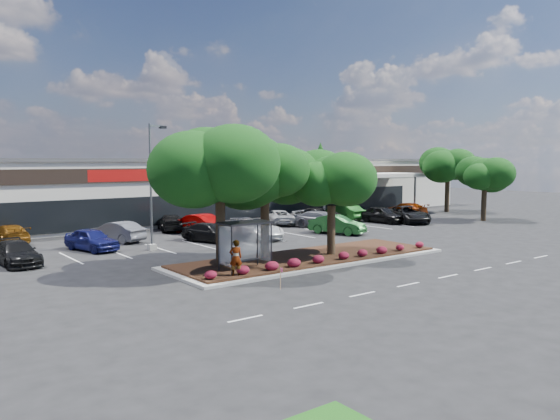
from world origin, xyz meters
TOP-DOWN VIEW (x-y plane):
  - ground at (0.00, 0.00)m, footprint 160.00×160.00m
  - retail_store at (0.06, 33.91)m, footprint 80.40×25.20m
  - landscape_island at (-2.00, 4.00)m, footprint 18.00×6.00m
  - lane_markings at (-0.14, 10.42)m, footprint 33.12×20.06m
  - shrub_row at (-2.00, 1.90)m, footprint 17.00×0.80m
  - bus_shelter at (-7.50, 2.95)m, footprint 2.75×1.55m
  - island_tree_west at (-8.00, 4.50)m, footprint 7.20×7.20m
  - island_tree_mid at (-4.50, 5.20)m, footprint 6.60×6.60m
  - island_tree_east at (-0.50, 3.70)m, footprint 5.80×5.80m
  - tree_east_near at (26.00, 10.00)m, footprint 5.60×5.60m
  - tree_east_far at (31.00, 18.00)m, footprint 6.40×6.40m
  - conifer_north_east at (34.00, 44.00)m, footprint 3.96×3.96m
  - person_waiting at (-8.66, 1.92)m, footprint 0.76×0.61m
  - light_pole at (-8.03, 13.37)m, footprint 1.43×0.68m
  - survey_stake at (-8.01, -1.00)m, footprint 0.08×0.14m
  - car_0 at (-16.66, 13.16)m, footprint 2.25×4.89m
  - car_1 at (-11.49, 15.57)m, footprint 2.91×4.76m
  - car_2 at (-3.07, 14.12)m, footprint 3.62×5.19m
  - car_3 at (0.74, 13.49)m, footprint 3.28×5.71m
  - car_4 at (0.51, 14.52)m, footprint 3.24×5.14m
  - car_5 at (7.44, 11.63)m, footprint 3.21×4.97m
  - car_6 at (9.15, 15.55)m, footprint 3.90×5.59m
  - car_7 at (16.49, 14.93)m, footprint 2.33×4.90m
  - car_8 at (18.58, 13.49)m, footprint 4.87×6.45m
  - car_9 at (-15.30, 22.39)m, footprint 2.37×4.95m
  - car_10 at (-8.73, 18.39)m, footprint 3.33×4.94m
  - car_11 at (-1.74, 18.91)m, footprint 2.77×5.28m
  - car_12 at (-2.61, 21.88)m, footprint 3.44×5.30m
  - car_13 at (7.48, 19.86)m, footprint 4.11×5.54m
  - car_15 at (10.31, 18.40)m, footprint 4.42×6.20m
  - car_16 at (15.35, 19.07)m, footprint 1.88×4.90m
  - car_17 at (23.36, 17.81)m, footprint 2.34×5.15m

SIDE VIEW (x-z plane):
  - ground at x=0.00m, z-range 0.00..0.00m
  - lane_markings at x=-0.14m, z-range 0.00..0.01m
  - landscape_island at x=-2.00m, z-range -0.01..0.25m
  - shrub_row at x=-2.00m, z-range 0.26..0.76m
  - survey_stake at x=-8.01m, z-range 0.15..1.17m
  - car_0 at x=-16.66m, z-range 0.00..1.39m
  - car_4 at x=0.51m, z-range 0.00..1.39m
  - car_9 at x=-15.30m, z-range 0.00..1.39m
  - car_2 at x=-3.07m, z-range 0.00..1.40m
  - car_13 at x=7.48m, z-range 0.00..1.40m
  - car_12 at x=-2.61m, z-range 0.00..1.43m
  - car_17 at x=23.36m, z-range 0.00..1.46m
  - car_3 at x=0.74m, z-range 0.00..1.50m
  - car_6 at x=9.15m, z-range 0.00..1.50m
  - car_1 at x=-11.49m, z-range 0.00..1.51m
  - car_10 at x=-8.73m, z-range 0.00..1.54m
  - car_5 at x=7.44m, z-range 0.00..1.55m
  - car_15 at x=10.31m, z-range 0.00..1.57m
  - car_16 at x=15.35m, z-range 0.00..1.59m
  - car_7 at x=16.49m, z-range 0.00..1.62m
  - car_8 at x=18.58m, z-range 0.00..1.63m
  - car_11 at x=-1.74m, z-range 0.00..1.65m
  - person_waiting at x=-8.66m, z-range 0.26..2.09m
  - bus_shelter at x=-7.50m, z-range 1.01..3.60m
  - retail_store at x=0.06m, z-range 0.03..6.28m
  - tree_east_near at x=26.00m, z-range 0.00..6.51m
  - island_tree_east at x=-0.50m, z-range 0.26..6.76m
  - light_pole at x=-8.03m, z-range -0.52..8.02m
  - tree_east_far at x=31.00m, z-range 0.00..7.62m
  - island_tree_mid at x=-4.50m, z-range 0.26..7.58m
  - island_tree_west at x=-8.00m, z-range 0.26..8.15m
  - conifer_north_east at x=34.00m, z-range 0.00..9.00m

